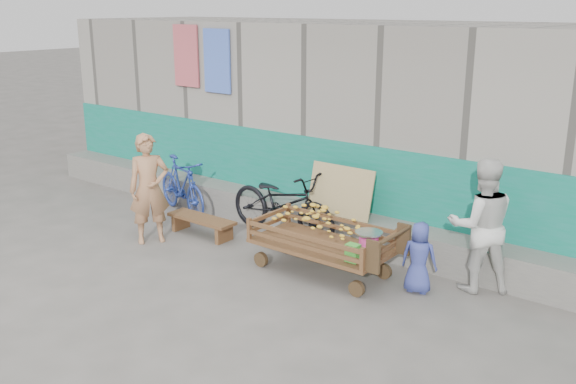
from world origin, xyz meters
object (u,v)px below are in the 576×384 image
Objects in this scene: vendor_man at (149,189)px; woman at (481,225)px; child at (419,258)px; bicycle_dark at (283,203)px; bicycle_blue at (182,186)px; banana_cart at (319,231)px; bench at (202,222)px.

woman is at bearing -40.54° from vendor_man.
child is 2.50m from bicycle_dark.
bicycle_blue is at bearing -34.26° from woman.
vendor_man reaches higher than banana_cart.
bench is at bearing -100.67° from bicycle_blue.
banana_cart is at bearing -44.84° from vendor_man.
vendor_man is 0.98× the size of woman.
vendor_man is at bearing -134.75° from bicycle_blue.
banana_cart is 1.28m from child.
bench is at bearing 0.14° from vendor_man.
child reaches higher than bench.
banana_cart is 1.23× the size of bicycle_blue.
bicycle_dark is (-2.44, 0.52, 0.07)m from child.
bicycle_dark is at bearing -66.55° from bicycle_blue.
vendor_man is 1.01× the size of bicycle_blue.
banana_cart is 1.22× the size of vendor_man.
banana_cart is 2.21× the size of child.
woman is at bearing -69.98° from bicycle_blue.
bicycle_dark reaches higher than bicycle_blue.
child is at bearing -76.36° from bicycle_blue.
vendor_man is at bearing -167.30° from banana_cart.
vendor_man is 0.82× the size of bicycle_dark.
banana_cart is 0.99× the size of bicycle_dark.
bicycle_blue is at bearing -17.00° from child.
banana_cart is 1.93m from woman.
woman is 1.04× the size of bicycle_blue.
bicycle_blue is (-3.11, 0.58, -0.09)m from banana_cart.
bench is (-2.13, 0.04, -0.34)m from banana_cart.
child is 0.45× the size of bicycle_dark.
woman reaches higher than bicycle_dark.
woman is 1.86× the size of child.
bench is 1.22m from bicycle_dark.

